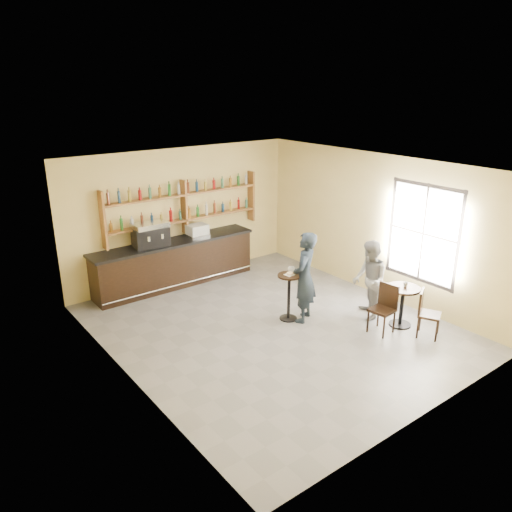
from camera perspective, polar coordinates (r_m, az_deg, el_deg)
floor at (r=10.09m, az=1.87°, el=-8.15°), size 7.00×7.00×0.00m
ceiling at (r=9.06m, az=2.09°, el=10.08°), size 7.00×7.00×0.00m
wall_back at (r=12.25m, az=-8.46°, el=4.71°), size 7.00×0.00×7.00m
wall_front at (r=7.30m, az=19.73°, el=-6.71°), size 7.00×0.00×7.00m
wall_left at (r=8.02m, az=-14.92°, el=-3.79°), size 0.00×7.00×7.00m
wall_right at (r=11.51m, az=13.66°, el=3.41°), size 0.00×7.00×7.00m
window_pane at (r=10.80m, az=18.57°, el=2.43°), size 0.00×2.00×2.00m
window_frame at (r=10.79m, az=18.55°, el=2.43°), size 0.04×1.70×2.10m
shelf_unit at (r=12.08m, az=-8.21°, el=5.56°), size 4.00×0.26×1.40m
liquor_bottles at (r=12.05m, az=-8.24°, el=6.34°), size 3.68×0.10×1.00m
bar_counter at (r=12.06m, az=-9.25°, el=-0.80°), size 4.06×0.79×1.10m
espresso_machine at (r=11.56m, az=-11.98°, el=2.45°), size 0.83×0.59×0.55m
pastry_case at (r=12.14m, az=-6.73°, el=2.92°), size 0.51×0.42×0.29m
pedestal_table at (r=10.24m, az=3.77°, el=-4.71°), size 0.61×0.61×0.98m
napkin at (r=10.04m, az=3.83°, el=-2.14°), size 0.18×0.18×0.00m
donut at (r=10.03m, az=3.91°, el=-2.00°), size 0.15×0.15×0.05m
cup_pedestal at (r=10.18m, az=4.06°, el=-1.54°), size 0.17×0.17×0.10m
man_main at (r=10.06m, az=5.57°, el=-2.44°), size 0.82×0.75×1.88m
cafe_table at (r=10.40m, az=16.31°, el=-5.56°), size 0.72×0.72×0.83m
cup_cafe at (r=10.26m, az=16.72°, el=-3.15°), size 0.11×0.11×0.09m
chair_west at (r=9.99m, az=14.21°, el=-5.96°), size 0.47×0.47×0.97m
chair_south at (r=10.12m, az=19.22°, el=-6.30°), size 0.54×0.54×0.93m
patron_second at (r=10.43m, az=12.82°, el=-2.71°), size 0.98×1.02×1.65m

